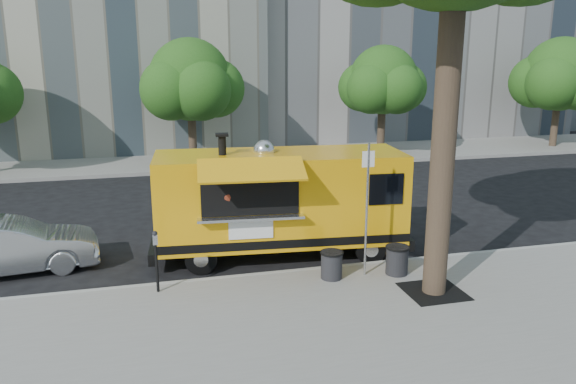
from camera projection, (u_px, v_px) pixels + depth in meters
name	position (u px, v px, depth m)	size (l,w,h in m)	color
ground	(282.00, 262.00, 13.81)	(120.00, 120.00, 0.00)	black
sidewalk	(335.00, 338.00, 10.03)	(60.00, 6.00, 0.15)	gray
curb	(291.00, 274.00, 12.91)	(60.00, 0.14, 0.16)	#999993
far_sidewalk	(213.00, 160.00, 26.47)	(60.00, 5.00, 0.15)	gray
tree_well	(434.00, 291.00, 11.77)	(1.20, 1.20, 0.02)	black
far_tree_b	(190.00, 80.00, 24.56)	(3.60, 3.60, 5.50)	#33261C
far_tree_c	(383.00, 80.00, 26.48)	(3.24, 3.24, 5.21)	#33261C
far_tree_d	(561.00, 74.00, 29.04)	(3.78, 3.78, 5.64)	#33261C
sign_post	(367.00, 202.00, 12.27)	(0.28, 0.06, 3.00)	silver
parking_meter	(156.00, 254.00, 11.57)	(0.11, 0.11, 1.33)	black
food_truck	(279.00, 200.00, 13.86)	(6.53, 3.22, 3.13)	#F7A90C
sedan	(10.00, 247.00, 13.03)	(1.35, 3.89, 1.28)	#ADAFB4
trash_bin_left	(397.00, 259.00, 12.64)	(0.54, 0.54, 0.65)	black
trash_bin_right	(332.00, 264.00, 12.40)	(0.51, 0.51, 0.62)	black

